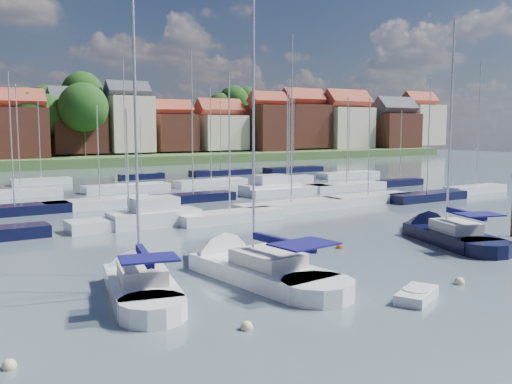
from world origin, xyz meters
TOP-DOWN VIEW (x-y plane):
  - ground at (0.00, 40.00)m, footprint 260.00×260.00m
  - sailboat_left at (-12.60, 4.10)m, footprint 5.04×10.88m
  - sailboat_centre at (-6.89, 4.21)m, footprint 4.86×13.17m
  - sailboat_navy at (9.22, 4.69)m, footprint 6.25×11.82m
  - tender at (-2.64, -4.09)m, footprint 2.99×2.32m
  - buoy_a at (-19.24, -2.20)m, footprint 0.45×0.45m
  - buoy_b at (-10.97, -3.20)m, footprint 0.48×0.48m
  - buoy_c at (-3.43, 0.12)m, footprint 0.49×0.49m
  - buoy_d at (1.14, -3.40)m, footprint 0.50×0.50m
  - buoy_e at (1.57, 6.10)m, footprint 0.46×0.46m
  - marina_field at (1.91, 35.15)m, footprint 79.62×41.41m
  - far_shore_town at (2.23, 132.67)m, footprint 212.46×90.00m

SIDE VIEW (x-z plane):
  - ground at x=0.00m, z-range 0.00..0.00m
  - buoy_a at x=-19.24m, z-range -0.23..0.23m
  - buoy_b at x=-10.97m, z-range -0.24..0.24m
  - buoy_c at x=-3.43m, z-range -0.24..0.24m
  - buoy_d at x=1.14m, z-range -0.25..0.25m
  - buoy_e at x=1.57m, z-range -0.23..0.23m
  - tender at x=-2.64m, z-range -0.07..0.52m
  - sailboat_centre at x=-6.89m, z-range -8.36..9.06m
  - sailboat_navy at x=9.22m, z-range -7.57..8.28m
  - sailboat_left at x=-12.60m, z-range -6.82..7.54m
  - marina_field at x=1.91m, z-range -7.53..8.40m
  - far_shore_town at x=2.23m, z-range -6.53..15.74m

